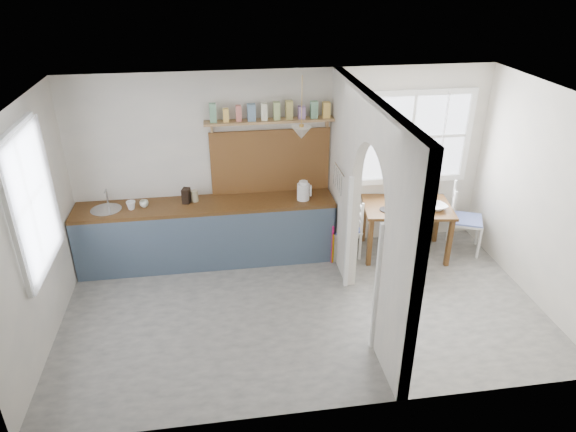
{
  "coord_description": "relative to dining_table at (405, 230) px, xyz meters",
  "views": [
    {
      "loc": [
        -0.95,
        -5.06,
        3.89
      ],
      "look_at": [
        -0.16,
        0.23,
        1.17
      ],
      "focal_mm": 32.0,
      "sensor_mm": 36.0,
      "label": 1
    }
  ],
  "objects": [
    {
      "name": "floor",
      "position": [
        -1.67,
        -1.1,
        -0.38
      ],
      "size": [
        5.8,
        3.2,
        0.01
      ],
      "primitive_type": "cube",
      "color": "#9C978A",
      "rests_on": "ground"
    },
    {
      "name": "ceiling",
      "position": [
        -1.67,
        -1.1,
        2.22
      ],
      "size": [
        5.8,
        3.2,
        0.01
      ],
      "primitive_type": "cube",
      "color": "silver",
      "rests_on": "walls"
    },
    {
      "name": "walls",
      "position": [
        -1.67,
        -1.1,
        0.92
      ],
      "size": [
        5.81,
        3.21,
        2.6
      ],
      "color": "silver",
      "rests_on": "floor"
    },
    {
      "name": "partition",
      "position": [
        -0.97,
        -1.05,
        1.07
      ],
      "size": [
        0.12,
        3.2,
        2.6
      ],
      "color": "silver",
      "rests_on": "floor"
    },
    {
      "name": "kitchen_window",
      "position": [
        -4.54,
        -1.1,
        1.27
      ],
      "size": [
        0.1,
        1.16,
        1.5
      ],
      "primitive_type": null,
      "color": "white",
      "rests_on": "walls"
    },
    {
      "name": "nook_window",
      "position": [
        0.13,
        0.46,
        1.22
      ],
      "size": [
        1.76,
        0.1,
        1.3
      ],
      "primitive_type": null,
      "color": "white",
      "rests_on": "walls"
    },
    {
      "name": "counter",
      "position": [
        -2.8,
        0.22,
        0.08
      ],
      "size": [
        3.5,
        0.6,
        0.9
      ],
      "color": "brown",
      "rests_on": "floor"
    },
    {
      "name": "sink",
      "position": [
        -4.1,
        0.2,
        0.51
      ],
      "size": [
        0.4,
        0.4,
        0.02
      ],
      "primitive_type": "cylinder",
      "color": "#B9BABC",
      "rests_on": "counter"
    },
    {
      "name": "backsplash",
      "position": [
        -1.87,
        0.47,
        0.97
      ],
      "size": [
        1.65,
        0.03,
        0.9
      ],
      "primitive_type": "cube",
      "color": "brown",
      "rests_on": "walls"
    },
    {
      "name": "shelf",
      "position": [
        -1.87,
        0.39,
        1.63
      ],
      "size": [
        1.75,
        0.2,
        0.21
      ],
      "color": "tan",
      "rests_on": "walls"
    },
    {
      "name": "pendant_lamp",
      "position": [
        -1.52,
        0.05,
        1.5
      ],
      "size": [
        0.26,
        0.26,
        0.16
      ],
      "primitive_type": "cone",
      "color": "silver",
      "rests_on": "ceiling"
    },
    {
      "name": "utensil_rail",
      "position": [
        -1.06,
        -0.2,
        1.07
      ],
      "size": [
        0.02,
        0.5,
        0.02
      ],
      "primitive_type": "cylinder",
      "rotation": [
        1.57,
        0.0,
        0.0
      ],
      "color": "#B9BABC",
      "rests_on": "partition"
    },
    {
      "name": "dining_table",
      "position": [
        0.0,
        0.0,
        0.0
      ],
      "size": [
        1.33,
        0.99,
        0.76
      ],
      "primitive_type": null,
      "rotation": [
        0.0,
        0.0,
        -0.16
      ],
      "color": "brown",
      "rests_on": "floor"
    },
    {
      "name": "chair_left",
      "position": [
        -0.87,
        0.08,
        0.07
      ],
      "size": [
        0.42,
        0.42,
        0.89
      ],
      "primitive_type": null,
      "rotation": [
        0.0,
        0.0,
        -1.53
      ],
      "color": "white",
      "rests_on": "floor"
    },
    {
      "name": "chair_right",
      "position": [
        0.9,
        -0.03,
        0.12
      ],
      "size": [
        0.6,
        0.6,
        1.0
      ],
      "primitive_type": null,
      "rotation": [
        0.0,
        0.0,
        1.15
      ],
      "color": "white",
      "rests_on": "floor"
    },
    {
      "name": "kettle",
      "position": [
        -1.47,
        0.13,
        0.66
      ],
      "size": [
        0.25,
        0.22,
        0.27
      ],
      "primitive_type": null,
      "rotation": [
        0.0,
        0.0,
        0.16
      ],
      "color": "white",
      "rests_on": "counter"
    },
    {
      "name": "mug_a",
      "position": [
        -3.77,
        0.16,
        0.58
      ],
      "size": [
        0.14,
        0.14,
        0.11
      ],
      "primitive_type": "imported",
      "rotation": [
        0.0,
        0.0,
        -0.2
      ],
      "color": "white",
      "rests_on": "counter"
    },
    {
      "name": "mug_b",
      "position": [
        -3.6,
        0.21,
        0.57
      ],
      "size": [
        0.14,
        0.14,
        0.09
      ],
      "primitive_type": "imported",
      "rotation": [
        0.0,
        0.0,
        0.29
      ],
      "color": "silver",
      "rests_on": "counter"
    },
    {
      "name": "knife_block",
      "position": [
        -3.05,
        0.26,
        0.62
      ],
      "size": [
        0.12,
        0.15,
        0.2
      ],
      "primitive_type": "cube",
      "rotation": [
        0.0,
        0.0,
        -0.27
      ],
      "color": "black",
      "rests_on": "counter"
    },
    {
      "name": "jar",
      "position": [
        -2.94,
        0.29,
        0.6
      ],
      "size": [
        0.13,
        0.13,
        0.16
      ],
      "primitive_type": "cylinder",
      "rotation": [
        0.0,
        0.0,
        0.42
      ],
      "color": "tan",
      "rests_on": "counter"
    },
    {
      "name": "towel_magenta",
      "position": [
        -1.09,
        -0.12,
        -0.1
      ],
      "size": [
        0.02,
        0.03,
        0.61
      ],
      "primitive_type": "cube",
      "color": "#C6135B",
      "rests_on": "counter"
    },
    {
      "name": "towel_orange",
      "position": [
        -1.09,
        -0.16,
        -0.13
      ],
      "size": [
        0.02,
        0.03,
        0.44
      ],
      "primitive_type": "cube",
      "color": "#BB7A03",
      "rests_on": "counter"
    },
    {
      "name": "bowl",
      "position": [
        0.36,
        -0.15,
        0.41
      ],
      "size": [
        0.33,
        0.33,
        0.07
      ],
      "primitive_type": "imported",
      "rotation": [
        0.0,
        0.0,
        0.23
      ],
      "color": "white",
      "rests_on": "dining_table"
    },
    {
      "name": "table_cup",
      "position": [
        -0.2,
        -0.17,
        0.42
      ],
      "size": [
        0.11,
        0.11,
        0.08
      ],
      "primitive_type": "imported",
      "rotation": [
        0.0,
        0.0,
        0.35
      ],
      "color": "#5E9D65",
      "rests_on": "dining_table"
    },
    {
      "name": "plate",
      "position": [
        -0.34,
        -0.09,
        0.39
      ],
      "size": [
        0.23,
        0.23,
        0.02
      ],
      "primitive_type": "cylinder",
      "rotation": [
        0.0,
        0.0,
        0.29
      ],
      "color": "black",
      "rests_on": "dining_table"
    },
    {
      "name": "vase",
      "position": [
        0.13,
        0.19,
        0.47
      ],
      "size": [
        0.18,
        0.18,
        0.18
      ],
      "primitive_type": "imported",
      "rotation": [
        0.0,
        0.0,
        0.01
      ],
      "color": "#694C79",
      "rests_on": "dining_table"
    }
  ]
}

